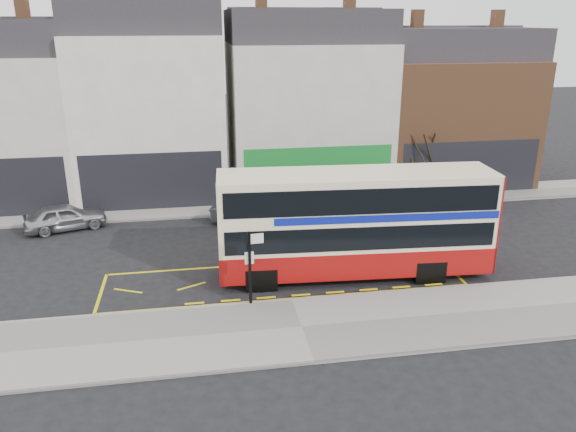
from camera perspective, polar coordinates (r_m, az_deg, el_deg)
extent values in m
plane|color=black|center=(21.07, 0.19, -8.35)|extent=(120.00, 120.00, 0.00)
cube|color=gray|center=(19.06, 1.38, -11.33)|extent=(40.00, 4.00, 0.15)
cube|color=gray|center=(20.71, 0.37, -8.64)|extent=(40.00, 0.15, 0.15)
cube|color=gray|center=(31.10, -3.23, 1.16)|extent=(50.00, 3.00, 0.15)
cube|color=silver|center=(35.42, -26.64, 7.95)|extent=(8.00, 8.00, 8.00)
cube|color=brown|center=(33.43, -25.36, 18.36)|extent=(0.60, 0.60, 1.20)
cube|color=beige|center=(33.87, -13.58, 9.88)|extent=(8.00, 8.00, 9.00)
cube|color=#28262B|center=(33.45, -14.35, 19.03)|extent=(8.00, 7.20, 1.80)
cube|color=black|center=(30.61, -13.59, 3.32)|extent=(7.36, 0.06, 3.20)
cube|color=black|center=(30.68, -13.56, 2.97)|extent=(5.60, 0.04, 2.00)
cube|color=silver|center=(34.48, 1.75, 10.15)|extent=(9.00, 8.00, 8.50)
cube|color=#28262B|center=(34.02, 1.85, 18.74)|extent=(9.00, 7.20, 1.80)
cube|color=brown|center=(32.62, -2.74, 20.98)|extent=(0.60, 0.60, 1.20)
cube|color=brown|center=(33.58, 6.26, 20.85)|extent=(0.60, 0.60, 1.20)
cube|color=#167F2B|center=(31.23, 3.12, 4.16)|extent=(8.28, 0.06, 3.20)
cube|color=black|center=(31.31, 3.11, 3.82)|extent=(6.30, 0.04, 2.00)
cube|color=brown|center=(37.35, 15.61, 9.40)|extent=(9.00, 8.00, 7.50)
cube|color=#28262B|center=(36.88, 16.28, 16.51)|extent=(9.00, 7.20, 1.80)
cube|color=brown|center=(34.86, 12.99, 18.79)|extent=(0.60, 0.60, 1.20)
cube|color=brown|center=(36.99, 20.48, 18.12)|extent=(0.60, 0.60, 1.20)
cube|color=black|center=(34.30, 18.02, 4.62)|extent=(8.28, 0.06, 3.20)
cube|color=black|center=(34.36, 17.97, 4.31)|extent=(6.30, 0.04, 2.00)
cube|color=#FCE7C0|center=(22.18, 6.85, -0.51)|extent=(10.81, 3.07, 3.93)
cube|color=maroon|center=(22.70, 6.71, -3.91)|extent=(10.86, 3.11, 1.07)
cube|color=maroon|center=(23.90, 19.40, -0.02)|extent=(0.21, 2.47, 3.93)
cube|color=black|center=(22.27, 6.82, -1.15)|extent=(10.39, 3.10, 0.92)
cube|color=black|center=(21.80, 6.97, 2.43)|extent=(10.39, 3.10, 0.97)
cube|color=#0D1A92|center=(22.24, 9.34, 0.82)|extent=(8.68, 2.99, 0.29)
cube|color=black|center=(21.84, -6.97, -2.27)|extent=(0.19, 2.23, 1.55)
cube|color=black|center=(21.27, -7.16, 1.99)|extent=(0.19, 2.23, 0.97)
cube|color=black|center=(21.51, -7.04, 0.01)|extent=(0.15, 1.70, 0.34)
cube|color=#FCE7C0|center=(21.60, 7.05, 4.28)|extent=(10.81, 2.97, 0.12)
cylinder|color=black|center=(21.38, -2.72, -6.47)|extent=(0.99, 0.33, 0.97)
cylinder|color=black|center=(23.37, -3.04, -4.13)|extent=(0.99, 0.33, 0.97)
cylinder|color=black|center=(22.68, 14.26, -5.51)|extent=(0.99, 0.33, 0.97)
cylinder|color=black|center=(24.56, 12.56, -3.39)|extent=(0.99, 0.33, 0.97)
cube|color=black|center=(19.86, -3.89, -5.31)|extent=(0.10, 0.10, 2.74)
cube|color=white|center=(19.48, -3.18, -2.29)|extent=(0.50, 0.09, 0.40)
cube|color=white|center=(19.76, -3.95, -4.28)|extent=(0.32, 0.06, 0.46)
imported|color=#9C9CA1|center=(29.50, -21.69, -0.08)|extent=(4.11, 2.63, 1.30)
imported|color=#43474B|center=(28.29, -3.96, 0.45)|extent=(4.07, 2.41, 1.27)
imported|color=#BDBDBD|center=(32.48, 15.94, 2.47)|extent=(5.49, 3.19, 1.49)
cylinder|color=black|center=(33.43, 13.04, 3.47)|extent=(0.24, 0.24, 1.80)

